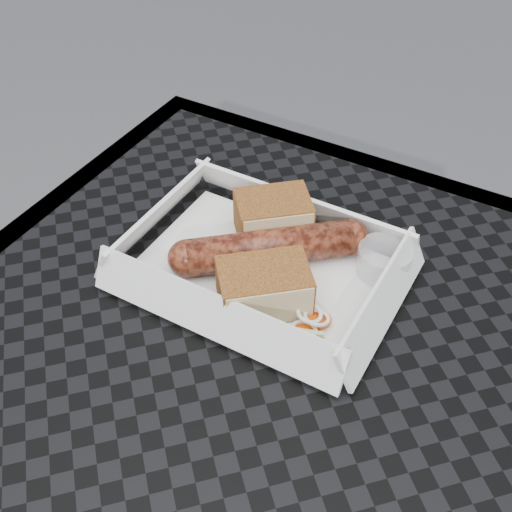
{
  "coord_description": "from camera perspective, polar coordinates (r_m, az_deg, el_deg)",
  "views": [
    {
      "loc": [
        0.06,
        -0.2,
        1.17
      ],
      "look_at": [
        -0.14,
        0.16,
        0.78
      ],
      "focal_mm": 45.0,
      "sensor_mm": 36.0,
      "label": 1
    }
  ],
  "objects": [
    {
      "name": "veg_garnish",
      "position": [
        0.55,
        4.9,
        -6.47
      ],
      "size": [
        0.03,
        0.03,
        0.0
      ],
      "color": "#D44B09",
      "rests_on": "food_tray"
    },
    {
      "name": "food_tray",
      "position": [
        0.6,
        0.47,
        -1.37
      ],
      "size": [
        0.22,
        0.15,
        0.0
      ],
      "primitive_type": "cube",
      "color": "white",
      "rests_on": "patio_table"
    },
    {
      "name": "bread_far",
      "position": [
        0.55,
        0.71,
        -2.77
      ],
      "size": [
        0.09,
        0.09,
        0.04
      ],
      "primitive_type": "cube",
      "rotation": [
        0.0,
        0.0,
        0.7
      ],
      "color": "brown",
      "rests_on": "food_tray"
    },
    {
      "name": "condiment_cup_sauce",
      "position": [
        0.61,
        2.77,
        1.7
      ],
      "size": [
        0.05,
        0.05,
        0.03
      ],
      "primitive_type": "cylinder",
      "color": "maroon",
      "rests_on": "patio_table"
    },
    {
      "name": "napkin",
      "position": [
        0.6,
        4.0,
        -1.55
      ],
      "size": [
        0.14,
        0.14,
        0.0
      ],
      "primitive_type": "cube",
      "rotation": [
        0.0,
        0.0,
        -0.16
      ],
      "color": "white",
      "rests_on": "patio_table"
    },
    {
      "name": "condiment_cup_empty",
      "position": [
        0.6,
        11.3,
        -0.5
      ],
      "size": [
        0.05,
        0.05,
        0.03
      ],
      "primitive_type": "cylinder",
      "color": "silver",
      "rests_on": "patio_table"
    },
    {
      "name": "bratwurst",
      "position": [
        0.59,
        1.23,
        0.74
      ],
      "size": [
        0.15,
        0.13,
        0.04
      ],
      "rotation": [
        0.0,
        0.0,
        0.7
      ],
      "color": "maroon",
      "rests_on": "food_tray"
    },
    {
      "name": "bread_near",
      "position": [
        0.62,
        1.53,
        3.47
      ],
      "size": [
        0.09,
        0.08,
        0.04
      ],
      "primitive_type": "cube",
      "rotation": [
        0.0,
        0.0,
        0.7
      ],
      "color": "brown",
      "rests_on": "food_tray"
    }
  ]
}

